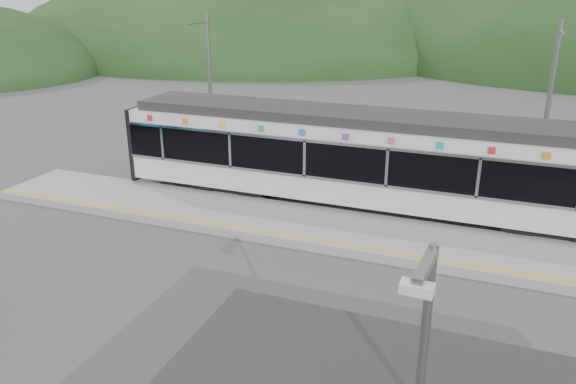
% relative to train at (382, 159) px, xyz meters
% --- Properties ---
extents(ground, '(120.00, 120.00, 0.00)m').
position_rel_train_xyz_m(ground, '(-1.53, -6.00, -2.06)').
color(ground, '#4C4C4F').
rests_on(ground, ground).
extents(hills, '(146.00, 149.00, 26.00)m').
position_rel_train_xyz_m(hills, '(4.66, -0.71, -2.06)').
color(hills, '#1E3D19').
rests_on(hills, ground).
extents(platform, '(26.00, 3.20, 0.30)m').
position_rel_train_xyz_m(platform, '(-1.53, -2.70, -1.91)').
color(platform, '#9E9E99').
rests_on(platform, ground).
extents(yellow_line, '(26.00, 0.10, 0.01)m').
position_rel_train_xyz_m(yellow_line, '(-1.53, -4.00, -1.76)').
color(yellow_line, yellow).
rests_on(yellow_line, platform).
extents(train, '(20.44, 3.01, 3.74)m').
position_rel_train_xyz_m(train, '(0.00, 0.00, 0.00)').
color(train, black).
rests_on(train, ground).
extents(catenary_mast_west, '(0.18, 1.80, 7.00)m').
position_rel_train_xyz_m(catenary_mast_west, '(-8.53, 2.56, 1.58)').
color(catenary_mast_west, slate).
rests_on(catenary_mast_west, ground).
extents(catenary_mast_east, '(0.18, 1.80, 7.00)m').
position_rel_train_xyz_m(catenary_mast_east, '(5.47, 2.56, 1.58)').
color(catenary_mast_east, slate).
rests_on(catenary_mast_east, ground).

